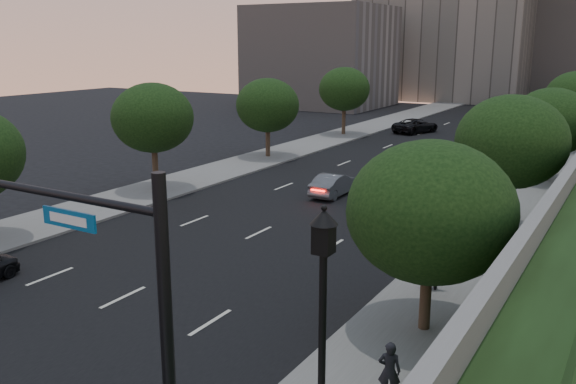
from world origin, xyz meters
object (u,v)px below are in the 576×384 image
Objects in this scene: sedan_mid_left at (334,184)px; pedestrian_b at (494,280)px; pedestrian_c at (433,265)px; street_lamp at (322,330)px; sedan_near_right at (387,204)px; traffic_signal_mast at (123,341)px; sedan_far_left at (416,126)px; sedan_far_right at (497,154)px; pedestrian_a at (389,371)px.

pedestrian_b is (11.93, -11.41, 0.28)m from sedan_mid_left.
pedestrian_c reaches higher than pedestrian_b.
street_lamp reaches higher than sedan_near_right.
traffic_signal_mast reaches higher than sedan_far_left.
sedan_far_right is at bearing 150.03° from sedan_far_left.
sedan_far_left is at bearing 97.88° from sedan_near_right.
sedan_far_right is at bearing -88.38° from pedestrian_b.
sedan_far_left is (-4.50, 27.77, 0.05)m from sedan_mid_left.
pedestrian_a is at bearing -76.71° from sedan_near_right.
street_lamp is 1.26× the size of sedan_far_right.
traffic_signal_mast is at bearing 122.57° from sedan_far_left.
pedestrian_c is at bearing -96.84° from pedestrian_a.
pedestrian_a is (4.76, -34.29, 0.19)m from sedan_far_right.
sedan_mid_left is at bearing -76.34° from pedestrian_a.
sedan_far_right is (1.78, 17.98, 0.05)m from sedan_near_right.
pedestrian_c is at bearing 91.83° from street_lamp.
traffic_signal_mast reaches higher than sedan_near_right.
street_lamp is at bearing 63.61° from traffic_signal_mast.
pedestrian_b is at bearing 165.07° from pedestrian_c.
street_lamp is 19.08m from sedan_near_right.
sedan_far_left is 3.30× the size of pedestrian_a.
pedestrian_a is (6.54, -16.31, 0.24)m from sedan_near_right.
pedestrian_c is at bearing -10.97° from pedestrian_b.
street_lamp is 2.97× the size of pedestrian_c.
sedan_far_right is at bearing 95.96° from street_lamp.
sedan_mid_left is 16.53m from sedan_far_right.
street_lamp is 9.76m from pedestrian_b.
sedan_far_left is 42.49m from pedestrian_b.
sedan_near_right reaches higher than sedan_mid_left.
pedestrian_b is (1.89, 9.43, -1.67)m from street_lamp.
pedestrian_b is at bearing 78.64° from street_lamp.
sedan_near_right is 17.58m from pedestrian_a.
pedestrian_b is 2.20m from pedestrian_c.
pedestrian_a reaches higher than sedan_far_left.
street_lamp is 1.35× the size of sedan_mid_left.
sedan_mid_left is 14.99m from pedestrian_c.
traffic_signal_mast is 4.72m from street_lamp.
sedan_far_right is (-3.77, 36.13, -1.87)m from street_lamp.
sedan_near_right is (4.48, -2.69, 0.02)m from sedan_mid_left.
traffic_signal_mast is at bearing 46.59° from pedestrian_a.
traffic_signal_mast is 26.38m from sedan_mid_left.
sedan_mid_left is at bearing 118.45° from sedan_far_left.
street_lamp is at bearing -90.26° from sedan_far_right.
sedan_near_right is at bearing -73.22° from pedestrian_c.
pedestrian_c is (-0.30, 9.45, -1.54)m from street_lamp.
pedestrian_a is (3.03, 5.96, -2.72)m from traffic_signal_mast.
sedan_far_left is 1.08× the size of sedan_near_right.
street_lamp is 1.06× the size of sedan_far_left.
sedan_mid_left is 21.97m from pedestrian_a.
street_lamp is 2.68m from pedestrian_a.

